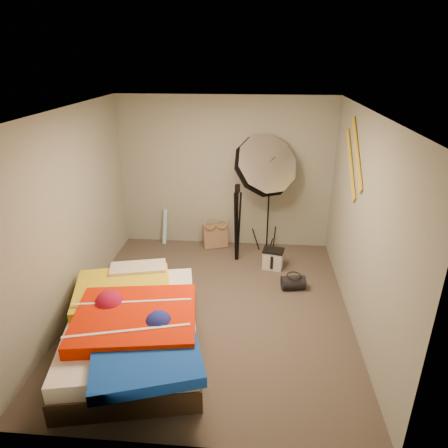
# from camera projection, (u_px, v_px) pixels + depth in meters

# --- Properties ---
(floor) EXTENTS (4.00, 4.00, 0.00)m
(floor) POSITION_uv_depth(u_px,v_px,m) (213.00, 308.00, 5.22)
(floor) COLOR #4D443B
(floor) RESTS_ON ground
(ceiling) EXTENTS (4.00, 4.00, 0.00)m
(ceiling) POSITION_uv_depth(u_px,v_px,m) (210.00, 112.00, 4.23)
(ceiling) COLOR silver
(ceiling) RESTS_ON wall_back
(wall_back) EXTENTS (3.50, 0.00, 3.50)m
(wall_back) POSITION_uv_depth(u_px,v_px,m) (225.00, 174.00, 6.56)
(wall_back) COLOR gray
(wall_back) RESTS_ON floor
(wall_front) EXTENTS (3.50, 0.00, 3.50)m
(wall_front) POSITION_uv_depth(u_px,v_px,m) (180.00, 326.00, 2.89)
(wall_front) COLOR gray
(wall_front) RESTS_ON floor
(wall_left) EXTENTS (0.00, 4.00, 4.00)m
(wall_left) POSITION_uv_depth(u_px,v_px,m) (69.00, 216.00, 4.86)
(wall_left) COLOR gray
(wall_left) RESTS_ON floor
(wall_right) EXTENTS (0.00, 4.00, 4.00)m
(wall_right) POSITION_uv_depth(u_px,v_px,m) (362.00, 225.00, 4.59)
(wall_right) COLOR gray
(wall_right) RESTS_ON floor
(tote_bag) EXTENTS (0.45, 0.31, 0.42)m
(tote_bag) POSITION_uv_depth(u_px,v_px,m) (215.00, 236.00, 6.81)
(tote_bag) COLOR #99775A
(tote_bag) RESTS_ON floor
(wrapping_roll) EXTENTS (0.12, 0.19, 0.62)m
(wrapping_roll) POSITION_uv_depth(u_px,v_px,m) (165.00, 226.00, 6.92)
(wrapping_roll) COLOR #69B8D9
(wrapping_roll) RESTS_ON floor
(camera_case) EXTENTS (0.33, 0.26, 0.29)m
(camera_case) POSITION_uv_depth(u_px,v_px,m) (273.00, 260.00, 6.15)
(camera_case) COLOR beige
(camera_case) RESTS_ON floor
(duffel_bag) EXTENTS (0.35, 0.25, 0.20)m
(duffel_bag) POSITION_uv_depth(u_px,v_px,m) (293.00, 283.00, 5.61)
(duffel_bag) COLOR black
(duffel_bag) RESTS_ON floor
(wall_stripe_upper) EXTENTS (0.02, 0.91, 0.78)m
(wall_stripe_upper) POSITION_uv_depth(u_px,v_px,m) (357.00, 153.00, 4.87)
(wall_stripe_upper) COLOR gold
(wall_stripe_upper) RESTS_ON wall_right
(wall_stripe_lower) EXTENTS (0.02, 0.91, 0.78)m
(wall_stripe_lower) POSITION_uv_depth(u_px,v_px,m) (351.00, 164.00, 5.17)
(wall_stripe_lower) COLOR gold
(wall_stripe_lower) RESTS_ON wall_right
(bed) EXTENTS (1.82, 2.33, 0.59)m
(bed) POSITION_uv_depth(u_px,v_px,m) (134.00, 327.00, 4.40)
(bed) COLOR #45321F
(bed) RESTS_ON floor
(photo_umbrella) EXTENTS (1.04, 1.07, 2.09)m
(photo_umbrella) POSITION_uv_depth(u_px,v_px,m) (264.00, 167.00, 6.03)
(photo_umbrella) COLOR black
(photo_umbrella) RESTS_ON floor
(camera_tripod) EXTENTS (0.08, 0.08, 1.27)m
(camera_tripod) POSITION_uv_depth(u_px,v_px,m) (237.00, 218.00, 6.18)
(camera_tripod) COLOR black
(camera_tripod) RESTS_ON floor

